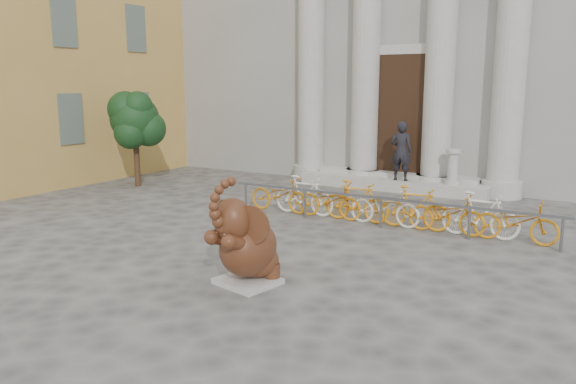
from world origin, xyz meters
The scene contains 9 objects.
ground centered at (0.00, 0.00, 0.00)m, with size 80.00×80.00×0.00m, color #474442.
classical_building centered at (0.00, 14.93, 5.98)m, with size 22.00×10.70×12.00m.
entrance_steps centered at (0.00, 9.40, 0.18)m, with size 6.00×1.20×0.36m, color #A8A59E.
ochre_building centered at (-13.00, 6.00, 6.00)m, with size 8.00×14.00×12.00m, color tan.
elephant_statue centered at (0.89, -0.11, 0.67)m, with size 1.21×1.44×1.85m.
bike_rack centered at (1.44, 4.84, 0.50)m, with size 8.00×0.53×1.00m.
tree centered at (-7.39, 5.68, 2.14)m, with size 1.77×1.61×3.07m.
pedestrian centered at (0.34, 9.05, 1.27)m, with size 0.66×0.44×1.82m, color black.
balustrade_post centered at (1.91, 9.10, 0.84)m, with size 0.43×0.43×1.05m.
Camera 1 is at (5.99, -7.43, 3.28)m, focal length 35.00 mm.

